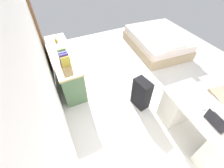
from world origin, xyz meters
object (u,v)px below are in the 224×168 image
Objects in this scene: suitcase_black at (141,94)px; figurine_small at (56,39)px; credenza at (65,67)px; desk at (199,126)px; laptop at (217,122)px; bed at (157,42)px; computer_mouse at (204,108)px.

figurine_small reaches higher than suitcase_black.
figurine_small is at bearing 0.17° from credenza.
figurine_small reaches higher than desk.
credenza is 2.67× the size of suitcase_black.
suitcase_black is at bearing 17.77° from laptop.
suitcase_black is 1.35m from laptop.
figurine_small is at bearing 22.52° from suitcase_black.
figurine_small is (3.00, 1.66, 0.46)m from desk.
laptop is at bearing -171.37° from suitcase_black.
credenza is 0.89× the size of bed.
figurine_small is at bearing 84.09° from bed.
bed is 3.18m from laptop.
suitcase_black is at bearing 135.18° from bed.
computer_mouse is 0.91× the size of figurine_small.
desk is 0.81× the size of credenza.
credenza is at bearing -179.83° from figurine_small.
bed is 2.33m from suitcase_black.
computer_mouse is (0.10, 0.01, 0.37)m from desk.
desk reaches higher than bed.
suitcase_black is 6.73× the size of computer_mouse.
laptop reaches higher than figurine_small.
laptop is (-2.87, 1.26, 0.56)m from bed.
laptop reaches higher than credenza.
credenza reaches higher than computer_mouse.
credenza is 3.11m from laptop.
computer_mouse is (0.26, -0.05, -0.03)m from laptop.
computer_mouse reaches higher than bed.
laptop reaches higher than bed.
figurine_small is (1.95, 1.20, 0.52)m from suitcase_black.
computer_mouse is at bearing -150.50° from figurine_small.
suitcase_black is at bearing -148.33° from figurine_small.
desk is 14.65× the size of computer_mouse.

